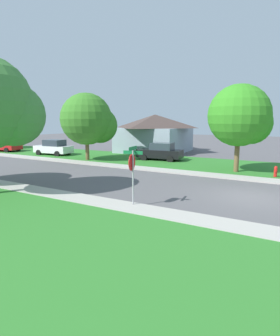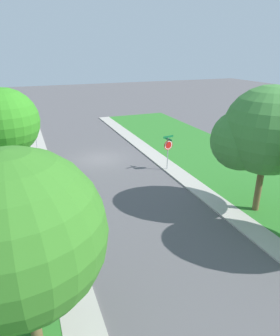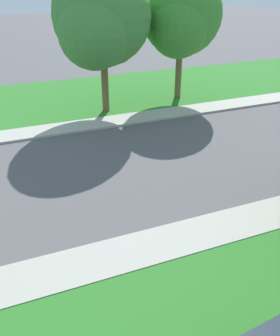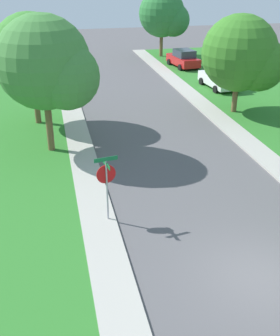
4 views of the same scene
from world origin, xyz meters
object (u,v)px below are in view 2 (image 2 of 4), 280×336
(tree_across_left, at_px, (261,133))
(stop_sign_near_corner, at_px, (35,130))
(tree_corner_large, at_px, (9,238))
(stop_sign_far_corner, at_px, (168,147))
(tree_across_right, at_px, (1,124))
(fire_hydrant, at_px, (24,161))

(tree_across_left, bearing_deg, stop_sign_near_corner, -57.03)
(stop_sign_near_corner, bearing_deg, tree_corner_large, 85.47)
(stop_sign_far_corner, bearing_deg, tree_corner_large, 46.60)
(tree_corner_large, distance_m, tree_across_left, 13.11)
(tree_across_left, bearing_deg, tree_corner_large, 17.84)
(tree_across_right, relative_size, fire_hydrant, 7.87)
(stop_sign_near_corner, distance_m, stop_sign_far_corner, 13.03)
(stop_sign_far_corner, relative_size, tree_across_right, 0.42)
(tree_across_left, xyz_separation_m, fire_hydrant, (12.10, -12.50, -4.20))
(stop_sign_near_corner, relative_size, tree_across_left, 0.39)
(tree_across_right, distance_m, tree_across_left, 16.42)
(stop_sign_far_corner, distance_m, tree_corner_large, 15.78)
(stop_sign_near_corner, xyz_separation_m, fire_hydrant, (1.28, 4.18, -1.44))
(stop_sign_far_corner, bearing_deg, tree_across_right, -12.62)
(stop_sign_far_corner, xyz_separation_m, fire_hydrant, (10.40, -5.13, -1.45))
(stop_sign_near_corner, xyz_separation_m, tree_corner_large, (1.64, 20.69, 1.98))
(stop_sign_near_corner, bearing_deg, tree_across_left, 122.97)
(stop_sign_far_corner, distance_m, tree_across_left, 8.04)
(stop_sign_near_corner, xyz_separation_m, tree_across_right, (2.26, 6.76, 2.23))
(tree_corner_large, height_order, tree_across_left, tree_across_left)
(stop_sign_near_corner, relative_size, tree_corner_large, 0.43)
(tree_corner_large, relative_size, fire_hydrant, 7.82)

